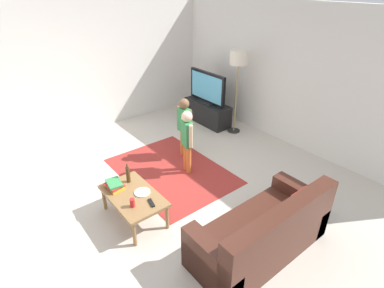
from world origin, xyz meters
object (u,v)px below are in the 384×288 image
object	(u,v)px
couch	(265,235)
soda_can	(132,203)
coffee_table	(133,197)
book_stack	(115,185)
child_near_tv	(184,122)
floor_lamp	(239,62)
plate	(142,192)
tv_remote	(151,203)
tv_stand	(207,113)
bottle	(128,174)
tv	(207,88)
child_center	(187,136)

from	to	relation	value
couch	soda_can	distance (m)	1.71
couch	soda_can	xyz separation A→B (m)	(-1.33, -1.06, 0.19)
coffee_table	book_stack	world-z (taller)	book_stack
couch	child_near_tv	bearing A→B (deg)	164.80
floor_lamp	plate	xyz separation A→B (m)	(1.17, -3.00, -1.12)
book_stack	tv_remote	size ratio (longest dim) A/B	1.69
tv_stand	couch	distance (m)	3.96
tv_stand	bottle	world-z (taller)	bottle
book_stack	plate	world-z (taller)	book_stack
tv	floor_lamp	xyz separation A→B (m)	(0.74, 0.17, 0.70)
coffee_table	child_near_tv	bearing A→B (deg)	120.73
plate	child_near_tv	bearing A→B (deg)	124.04
bottle	tv	bearing A→B (deg)	118.68
child_center	tv_remote	world-z (taller)	child_center
floor_lamp	child_near_tv	xyz separation A→B (m)	(0.16, -1.50, -0.85)
tv_stand	book_stack	bearing A→B (deg)	-63.05
coffee_table	book_stack	bearing A→B (deg)	-156.01
tv_remote	child_center	bearing A→B (deg)	136.04
tv_stand	tv	size ratio (longest dim) A/B	1.09
tv_stand	tv_remote	distance (m)	3.61
tv	plate	size ratio (longest dim) A/B	5.00
tv	tv_remote	xyz separation A→B (m)	(2.18, -2.85, -0.42)
tv	bottle	xyz separation A→B (m)	(1.56, -2.85, -0.30)
book_stack	tv_remote	bearing A→B (deg)	20.55
tv_stand	floor_lamp	bearing A→B (deg)	11.64
child_near_tv	coffee_table	xyz separation A→B (m)	(0.96, -1.62, -0.32)
floor_lamp	soda_can	world-z (taller)	floor_lamp
bottle	couch	bearing A→B (deg)	24.46
tv	floor_lamp	world-z (taller)	floor_lamp
book_stack	soda_can	bearing A→B (deg)	0.75
couch	plate	xyz separation A→B (m)	(-1.50, -0.82, 0.14)
floor_lamp	child_near_tv	world-z (taller)	floor_lamp
tv_remote	coffee_table	bearing A→B (deg)	-150.37
child_center	book_stack	distance (m)	1.49
tv_stand	plate	xyz separation A→B (m)	(1.91, -2.85, 0.18)
tv	child_center	size ratio (longest dim) A/B	0.96
bottle	floor_lamp	bearing A→B (deg)	105.20
floor_lamp	child_center	size ratio (longest dim) A/B	1.56
tv	bottle	bearing A→B (deg)	-61.32
child_near_tv	soda_can	xyz separation A→B (m)	(1.18, -1.74, -0.21)
couch	book_stack	distance (m)	2.13
child_center	bottle	distance (m)	1.25
soda_can	plate	xyz separation A→B (m)	(-0.17, 0.24, -0.05)
child_near_tv	plate	size ratio (longest dim) A/B	5.24
couch	tv	bearing A→B (deg)	149.47
couch	soda_can	size ratio (longest dim) A/B	15.00
tv	child_near_tv	world-z (taller)	tv
coffee_table	plate	size ratio (longest dim) A/B	4.55
bottle	plate	distance (m)	0.37
bottle	soda_can	size ratio (longest dim) A/B	2.56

